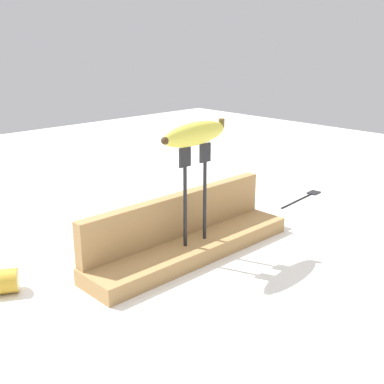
{
  "coord_description": "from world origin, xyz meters",
  "views": [
    {
      "loc": [
        -0.62,
        -0.64,
        0.41
      ],
      "look_at": [
        0.0,
        0.0,
        0.13
      ],
      "focal_mm": 45.88,
      "sensor_mm": 36.0,
      "label": 1
    }
  ],
  "objects_px": {
    "fork_fallen_far": "(178,202)",
    "banana_raised_center": "(195,134)",
    "fork_stand_center": "(195,186)",
    "fork_fallen_near": "(305,196)",
    "banana_chunk_far": "(0,282)",
    "banana_chunk_near": "(224,211)"
  },
  "relations": [
    {
      "from": "fork_fallen_far",
      "to": "banana_raised_center",
      "type": "bearing_deg",
      "value": -126.4
    },
    {
      "from": "fork_stand_center",
      "to": "fork_fallen_far",
      "type": "height_order",
      "value": "fork_stand_center"
    },
    {
      "from": "fork_fallen_near",
      "to": "banana_chunk_far",
      "type": "distance_m",
      "value": 0.81
    },
    {
      "from": "banana_raised_center",
      "to": "banana_chunk_far",
      "type": "relative_size",
      "value": 2.45
    },
    {
      "from": "fork_fallen_far",
      "to": "banana_chunk_far",
      "type": "relative_size",
      "value": 2.26
    },
    {
      "from": "banana_raised_center",
      "to": "fork_fallen_far",
      "type": "bearing_deg",
      "value": 53.6
    },
    {
      "from": "fork_stand_center",
      "to": "fork_fallen_far",
      "type": "xyz_separation_m",
      "value": [
        0.19,
        0.26,
        -0.14
      ]
    },
    {
      "from": "fork_stand_center",
      "to": "banana_chunk_far",
      "type": "height_order",
      "value": "fork_stand_center"
    },
    {
      "from": "banana_chunk_near",
      "to": "banana_chunk_far",
      "type": "bearing_deg",
      "value": 177.23
    },
    {
      "from": "banana_raised_center",
      "to": "fork_fallen_far",
      "type": "height_order",
      "value": "banana_raised_center"
    },
    {
      "from": "fork_stand_center",
      "to": "fork_fallen_near",
      "type": "bearing_deg",
      "value": 7.37
    },
    {
      "from": "fork_fallen_far",
      "to": "fork_fallen_near",
      "type": "bearing_deg",
      "value": -35.67
    },
    {
      "from": "fork_fallen_near",
      "to": "banana_chunk_far",
      "type": "xyz_separation_m",
      "value": [
        -0.81,
        0.06,
        0.02
      ]
    },
    {
      "from": "banana_raised_center",
      "to": "fork_fallen_far",
      "type": "relative_size",
      "value": 1.08
    },
    {
      "from": "fork_stand_center",
      "to": "banana_chunk_near",
      "type": "bearing_deg",
      "value": 27.34
    },
    {
      "from": "banana_chunk_far",
      "to": "fork_stand_center",
      "type": "bearing_deg",
      "value": -20.17
    },
    {
      "from": "fork_fallen_far",
      "to": "fork_stand_center",
      "type": "bearing_deg",
      "value": -126.39
    },
    {
      "from": "banana_raised_center",
      "to": "fork_fallen_far",
      "type": "xyz_separation_m",
      "value": [
        0.19,
        0.26,
        -0.24
      ]
    },
    {
      "from": "banana_raised_center",
      "to": "fork_fallen_near",
      "type": "distance_m",
      "value": 0.53
    },
    {
      "from": "fork_stand_center",
      "to": "banana_chunk_near",
      "type": "height_order",
      "value": "fork_stand_center"
    },
    {
      "from": "banana_chunk_near",
      "to": "banana_chunk_far",
      "type": "relative_size",
      "value": 0.69
    },
    {
      "from": "fork_fallen_far",
      "to": "banana_chunk_far",
      "type": "xyz_separation_m",
      "value": [
        -0.53,
        -0.14,
        0.02
      ]
    }
  ]
}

